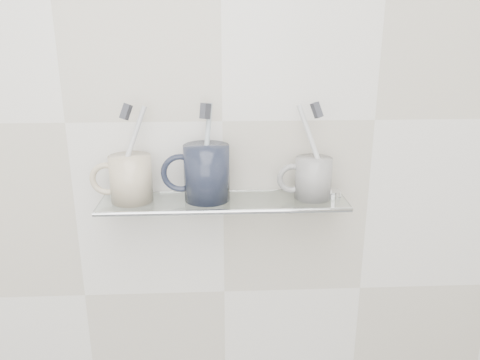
{
  "coord_description": "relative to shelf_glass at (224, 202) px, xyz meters",
  "views": [
    {
      "loc": [
        -0.01,
        0.14,
        1.43
      ],
      "look_at": [
        0.03,
        1.04,
        1.14
      ],
      "focal_mm": 35.0,
      "sensor_mm": 36.0,
      "label": 1
    }
  ],
  "objects": [
    {
      "name": "bristles_center",
      "position": [
        -0.03,
        0.0,
        0.19
      ],
      "size": [
        0.02,
        0.03,
        0.03
      ],
      "primitive_type": "cube",
      "rotation": [
        -0.18,
        0.01,
        -0.52
      ],
      "color": "#35363E",
      "rests_on": "toothbrush_center"
    },
    {
      "name": "mug_center_handle",
      "position": [
        -0.09,
        0.0,
        0.06
      ],
      "size": [
        0.08,
        0.01,
        0.08
      ],
      "primitive_type": "torus",
      "rotation": [
        1.57,
        0.0,
        0.0
      ],
      "color": "black",
      "rests_on": "mug_center"
    },
    {
      "name": "mug_right",
      "position": [
        0.18,
        0.0,
        0.05
      ],
      "size": [
        0.08,
        0.08,
        0.08
      ],
      "primitive_type": "cylinder",
      "rotation": [
        0.0,
        0.0,
        -0.12
      ],
      "color": "white",
      "rests_on": "shelf_glass"
    },
    {
      "name": "toothbrush_right",
      "position": [
        0.18,
        0.0,
        0.1
      ],
      "size": [
        0.08,
        0.04,
        0.18
      ],
      "primitive_type": "cylinder",
      "rotation": [
        -0.21,
        -0.33,
        0.18
      ],
      "color": "silver",
      "rests_on": "mug_right"
    },
    {
      "name": "mug_right_handle",
      "position": [
        0.14,
        0.0,
        0.05
      ],
      "size": [
        0.06,
        0.01,
        0.06
      ],
      "primitive_type": "torus",
      "rotation": [
        1.57,
        0.0,
        0.0
      ],
      "color": "white",
      "rests_on": "mug_right"
    },
    {
      "name": "chrome_cap",
      "position": [
        0.23,
        0.0,
        0.01
      ],
      "size": [
        0.03,
        0.03,
        0.01
      ],
      "primitive_type": "cylinder",
      "color": "silver",
      "rests_on": "shelf_glass"
    },
    {
      "name": "bristles_right",
      "position": [
        0.18,
        0.0,
        0.19
      ],
      "size": [
        0.02,
        0.03,
        0.04
      ],
      "primitive_type": "cube",
      "rotation": [
        -0.21,
        -0.33,
        0.18
      ],
      "color": "#35363E",
      "rests_on": "toothbrush_right"
    },
    {
      "name": "mug_center",
      "position": [
        -0.03,
        0.0,
        0.06
      ],
      "size": [
        0.1,
        0.1,
        0.11
      ],
      "primitive_type": "cylinder",
      "rotation": [
        0.0,
        0.0,
        -0.05
      ],
      "color": "black",
      "rests_on": "shelf_glass"
    },
    {
      "name": "toothbrush_left",
      "position": [
        -0.18,
        0.0,
        0.1
      ],
      "size": [
        0.08,
        0.05,
        0.18
      ],
      "primitive_type": "cylinder",
      "rotation": [
        -0.27,
        0.31,
        -0.2
      ],
      "color": "silver",
      "rests_on": "mug_left"
    },
    {
      "name": "mug_left_handle",
      "position": [
        -0.23,
        0.0,
        0.05
      ],
      "size": [
        0.07,
        0.01,
        0.07
      ],
      "primitive_type": "torus",
      "rotation": [
        1.57,
        0.0,
        0.0
      ],
      "color": "beige",
      "rests_on": "mug_left"
    },
    {
      "name": "mug_left",
      "position": [
        -0.18,
        0.0,
        0.05
      ],
      "size": [
        0.08,
        0.08,
        0.09
      ],
      "primitive_type": "cylinder",
      "rotation": [
        0.0,
        0.0,
        -0.01
      ],
      "color": "beige",
      "rests_on": "shelf_glass"
    },
    {
      "name": "bristles_left",
      "position": [
        -0.18,
        0.0,
        0.19
      ],
      "size": [
        0.02,
        0.03,
        0.04
      ],
      "primitive_type": "cube",
      "rotation": [
        -0.27,
        0.31,
        -0.2
      ],
      "color": "#35363E",
      "rests_on": "toothbrush_left"
    },
    {
      "name": "toothbrush_center",
      "position": [
        -0.03,
        0.0,
        0.1
      ],
      "size": [
        0.03,
        0.04,
        0.19
      ],
      "primitive_type": "cylinder",
      "rotation": [
        -0.18,
        0.01,
        -0.52
      ],
      "color": "#9FB9C1",
      "rests_on": "mug_center"
    },
    {
      "name": "shelf_rail",
      "position": [
        0.0,
        -0.06,
        0.0
      ],
      "size": [
        0.5,
        0.01,
        0.01
      ],
      "primitive_type": "cylinder",
      "rotation": [
        0.0,
        1.57,
        0.0
      ],
      "color": "silver",
      "rests_on": "shelf_glass"
    },
    {
      "name": "shelf_glass",
      "position": [
        0.0,
        0.0,
        0.0
      ],
      "size": [
        0.5,
        0.12,
        0.01
      ],
      "primitive_type": "cube",
      "color": "silver",
      "rests_on": "wall_back"
    },
    {
      "name": "bracket_left",
      "position": [
        -0.21,
        0.05,
        -0.01
      ],
      "size": [
        0.02,
        0.03,
        0.02
      ],
      "primitive_type": "cylinder",
      "rotation": [
        1.57,
        0.0,
        0.0
      ],
      "color": "silver",
      "rests_on": "wall_back"
    },
    {
      "name": "wall_back",
      "position": [
        0.0,
        0.06,
        0.15
      ],
      "size": [
        2.5,
        0.0,
        2.5
      ],
      "primitive_type": "plane",
      "rotation": [
        1.57,
        0.0,
        0.0
      ],
      "color": "silver",
      "rests_on": "ground"
    },
    {
      "name": "bracket_right",
      "position": [
        0.21,
        0.05,
        -0.01
      ],
      "size": [
        0.02,
        0.03,
        0.02
      ],
      "primitive_type": "cylinder",
      "rotation": [
        1.57,
        0.0,
        0.0
      ],
      "color": "silver",
      "rests_on": "wall_back"
    }
  ]
}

